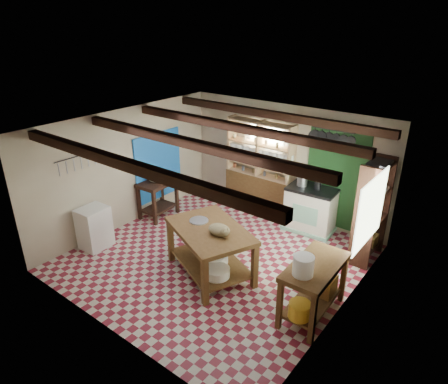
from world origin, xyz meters
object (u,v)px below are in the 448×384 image
Objects in this scene: work_table at (210,251)px; prep_table at (158,199)px; stove at (311,209)px; white_cabinet at (94,228)px; right_counter at (313,289)px; cat at (219,230)px.

work_table is 1.85× the size of prep_table.
stove reaches higher than white_cabinet.
right_counter is (4.38, -0.89, 0.02)m from prep_table.
white_cabinet is 2.14× the size of cat.
work_table is 1.26× the size of right_counter.
stove is at bearing 115.69° from right_counter.
stove is 0.79× the size of right_counter.
right_counter is at bearing 19.84° from cat.
prep_table is 2.19× the size of cat.
work_table is at bearing 13.32° from white_cabinet.
right_counter is 1.81m from cat.
cat is (-1.71, -0.18, 0.55)m from right_counter.
right_counter is 3.21× the size of cat.
prep_table is at bearing 166.91° from right_counter.
work_table reaches higher than white_cabinet.
stove reaches higher than prep_table.
cat is at bearing -25.09° from prep_table.
prep_table is 0.68× the size of right_counter.
cat is at bearing -103.49° from stove.
prep_table is 1.74m from white_cabinet.
white_cabinet is 0.67× the size of right_counter.
stove is at bearing 43.53° from white_cabinet.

